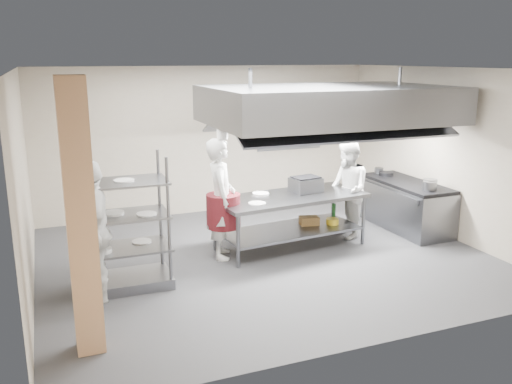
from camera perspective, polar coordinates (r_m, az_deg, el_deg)
name	(u,v)px	position (r m, az deg, el deg)	size (l,w,h in m)	color
floor	(265,257)	(8.87, 0.99, -6.91)	(7.00, 7.00, 0.00)	#2E2E30
ceiling	(266,69)	(8.29, 1.08, 12.85)	(7.00, 7.00, 0.00)	silver
wall_back	(210,140)	(11.24, -4.88, 5.44)	(7.00, 7.00, 0.00)	tan
wall_left	(23,186)	(7.83, -23.33, 0.55)	(6.00, 6.00, 0.00)	tan
wall_right	(446,153)	(10.30, 19.36, 3.90)	(6.00, 6.00, 0.00)	tan
column	(81,220)	(5.99, -17.94, -2.86)	(0.30, 0.30, 3.00)	tan
exhaust_hood	(329,104)	(9.25, 7.64, 9.13)	(4.00, 2.50, 0.60)	slate
hood_strip_a	(279,126)	(8.88, 2.45, 6.97)	(1.60, 0.12, 0.04)	white
hood_strip_b	(373,121)	(9.75, 12.25, 7.30)	(1.60, 0.12, 0.04)	white
wall_shelf	(292,137)	(11.73, 3.83, 5.82)	(1.50, 0.28, 0.04)	slate
island	(290,221)	(9.23, 3.62, -3.10)	(2.57, 1.07, 0.91)	gray
island_worktop	(291,197)	(9.12, 3.66, -0.55)	(2.57, 1.07, 0.06)	slate
island_undershelf	(290,230)	(9.28, 3.60, -4.02)	(2.36, 0.96, 0.04)	slate
pass_rack	(123,223)	(7.71, -13.85, -3.19)	(1.26, 0.73, 1.89)	slate
cooking_range	(405,206)	(10.64, 15.44, -1.46)	(0.80, 2.00, 0.84)	slate
range_top	(407,183)	(10.54, 15.60, 0.90)	(0.78, 1.96, 0.06)	black
chef_head	(221,199)	(8.65, -3.73, -0.71)	(0.71, 0.47, 1.95)	white
chef_line	(347,189)	(9.76, 9.58, 0.27)	(0.86, 0.67, 1.76)	white
chef_plating	(94,231)	(7.43, -16.69, -3.97)	(1.11, 0.46, 1.90)	white
griddle	(306,185)	(9.35, 5.25, 0.75)	(0.49, 0.38, 0.24)	slate
wicker_basket	(309,221)	(9.52, 5.61, -3.02)	(0.32, 0.22, 0.14)	brown
stockpot	(430,184)	(10.07, 17.85, 0.81)	(0.25, 0.25, 0.17)	gray
plate_stack	(124,246)	(7.81, -13.70, -5.57)	(0.28, 0.28, 0.05)	white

